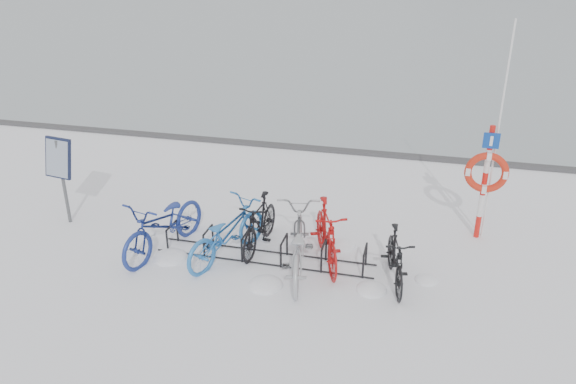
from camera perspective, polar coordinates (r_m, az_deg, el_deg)
name	(u,v)px	position (r m, az deg, el deg)	size (l,w,h in m)	color
ground	(265,258)	(10.25, -2.37, -6.74)	(900.00, 900.00, 0.00)	white
quay_edge	(325,149)	(15.45, 3.81, 4.34)	(400.00, 0.25, 0.10)	#3F3F42
bike_rack	(265,250)	(10.16, -2.38, -5.86)	(4.00, 0.48, 0.46)	black
info_board	(59,163)	(11.84, -22.23, 2.75)	(0.63, 0.32, 1.80)	#595B5E
lifebuoy_station	(487,172)	(10.94, 19.53, 1.88)	(0.79, 0.22, 4.09)	red
bike_0	(164,223)	(10.48, -12.46, -3.05)	(0.76, 2.18, 1.14)	navy
bike_1	(227,231)	(10.09, -6.27, -3.91)	(0.71, 2.04, 1.07)	#2971BE
bike_2	(260,222)	(10.39, -2.90, -3.06)	(0.49, 1.72, 1.03)	black
bike_3	(297,242)	(9.58, 0.93, -5.10)	(0.77, 2.20, 1.15)	#9DA0A5
bike_4	(327,233)	(9.92, 3.94, -4.14)	(0.53, 1.89, 1.14)	#B71111
bike_5	(396,256)	(9.51, 10.88, -6.44)	(0.46, 1.61, 0.97)	black
snow_drifts	(263,263)	(10.10, -2.54, -7.24)	(5.83, 2.20, 0.22)	white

